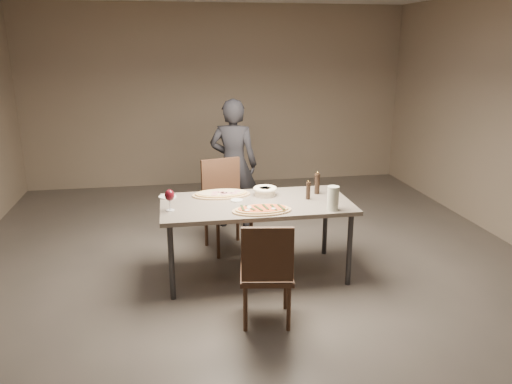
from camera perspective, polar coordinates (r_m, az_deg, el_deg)
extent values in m
plane|color=#544E48|center=(5.03, 0.00, -9.33)|extent=(7.00, 7.00, 0.00)
plane|color=gray|center=(8.03, -4.42, 10.82)|extent=(6.00, 0.00, 6.00)
plane|color=gray|center=(1.47, 25.82, -17.97)|extent=(6.00, 0.00, 6.00)
cube|color=slate|center=(4.75, 0.00, -1.39)|extent=(1.80, 0.90, 0.04)
cylinder|color=#333335|center=(4.48, -9.64, -7.94)|extent=(0.05, 0.05, 0.71)
cylinder|color=#333335|center=(4.76, 10.63, -6.49)|extent=(0.05, 0.05, 0.71)
cylinder|color=#333335|center=(5.16, -9.75, -4.57)|extent=(0.05, 0.05, 0.71)
cylinder|color=#333335|center=(5.41, 7.91, -3.50)|extent=(0.05, 0.05, 0.71)
ellipsoid|color=white|center=(4.40, -1.00, -2.05)|extent=(0.05, 0.05, 0.01)
ellipsoid|color=white|center=(4.50, -0.81, -1.63)|extent=(0.05, 0.05, 0.01)
ellipsoid|color=white|center=(4.46, -0.77, -1.79)|extent=(0.05, 0.05, 0.01)
ellipsoid|color=white|center=(4.45, 2.02, -1.86)|extent=(0.05, 0.05, 0.01)
cube|color=#203215|center=(4.47, -1.56, -1.82)|extent=(0.02, 0.15, 0.01)
cube|color=#203215|center=(4.46, -0.65, -1.83)|extent=(0.07, 0.15, 0.01)
cube|color=#203215|center=(4.46, 0.28, -1.85)|extent=(0.06, 0.15, 0.01)
cube|color=#203215|center=(4.49, 1.09, -1.70)|extent=(0.04, 0.16, 0.01)
cube|color=#203215|center=(4.48, 2.03, -1.76)|extent=(0.03, 0.16, 0.01)
cube|color=#203215|center=(4.49, 2.90, -1.72)|extent=(0.04, 0.16, 0.01)
cylinder|color=pink|center=(4.88, -4.78, -0.27)|extent=(0.07, 0.07, 0.00)
cylinder|color=pink|center=(4.98, -2.15, 0.10)|extent=(0.07, 0.07, 0.00)
cylinder|color=pink|center=(4.93, -3.12, -0.09)|extent=(0.07, 0.07, 0.00)
cylinder|color=pink|center=(4.96, -4.01, 0.00)|extent=(0.07, 0.07, 0.00)
cylinder|color=pink|center=(4.91, -2.55, -0.14)|extent=(0.07, 0.07, 0.00)
cylinder|color=pink|center=(4.96, -4.67, -0.01)|extent=(0.07, 0.07, 0.00)
cylinder|color=pink|center=(4.93, -3.71, -0.08)|extent=(0.07, 0.07, 0.00)
cylinder|color=pink|center=(4.89, -3.75, -0.23)|extent=(0.07, 0.07, 0.00)
cylinder|color=#FDEECD|center=(4.95, 1.05, 0.06)|extent=(0.20, 0.20, 0.08)
torus|color=#FDEECD|center=(4.94, 1.05, 0.37)|extent=(0.24, 0.24, 0.04)
cube|color=#AC7946|center=(4.95, 1.36, 0.26)|extent=(0.07, 0.07, 0.04)
cube|color=#AC7946|center=(4.97, 1.09, 0.33)|extent=(0.05, 0.06, 0.04)
cube|color=#AC7946|center=(4.96, 0.76, 0.28)|extent=(0.07, 0.07, 0.04)
cube|color=#AC7946|center=(4.93, 0.83, 0.18)|extent=(0.08, 0.08, 0.04)
cube|color=#AC7946|center=(4.92, 1.21, 0.16)|extent=(0.08, 0.08, 0.04)
cylinder|color=white|center=(4.78, -2.21, -0.96)|extent=(0.12, 0.12, 0.01)
cylinder|color=gold|center=(4.78, -2.21, -0.93)|extent=(0.08, 0.08, 0.00)
cylinder|color=black|center=(5.03, 7.00, 0.83)|extent=(0.05, 0.05, 0.19)
cylinder|color=black|center=(5.00, 7.04, 1.97)|extent=(0.06, 0.06, 0.02)
sphere|color=gold|center=(4.99, 7.05, 2.21)|extent=(0.02, 0.02, 0.02)
cylinder|color=black|center=(4.84, 5.98, 0.05)|extent=(0.04, 0.04, 0.15)
cylinder|color=black|center=(4.82, 6.01, 1.01)|extent=(0.05, 0.05, 0.02)
sphere|color=gold|center=(4.82, 6.01, 1.21)|extent=(0.02, 0.02, 0.02)
cylinder|color=silver|center=(4.55, 8.79, -0.70)|extent=(0.11, 0.11, 0.22)
cylinder|color=silver|center=(4.57, -9.76, -2.06)|extent=(0.08, 0.08, 0.01)
cylinder|color=silver|center=(4.56, -9.79, -1.46)|extent=(0.01, 0.01, 0.09)
ellipsoid|color=#490A13|center=(4.53, -9.85, -0.37)|extent=(0.09, 0.09, 0.11)
cylinder|color=white|center=(4.97, -10.08, -0.52)|extent=(0.17, 0.17, 0.01)
cube|color=#3D2719|center=(4.08, 1.20, -9.38)|extent=(0.48, 0.48, 0.04)
cylinder|color=#3D2719|center=(4.03, -1.23, -13.20)|extent=(0.03, 0.03, 0.39)
cylinder|color=#3D2719|center=(4.04, 3.76, -13.14)|extent=(0.03, 0.03, 0.39)
cylinder|color=#3D2719|center=(4.33, -1.20, -10.95)|extent=(0.03, 0.03, 0.39)
cylinder|color=#3D2719|center=(4.34, 3.40, -10.90)|extent=(0.03, 0.03, 0.39)
cube|color=#3D2719|center=(3.80, 1.32, -7.15)|extent=(0.40, 0.10, 0.44)
cube|color=#3D2719|center=(5.45, -3.21, -2.07)|extent=(0.57, 0.57, 0.04)
cylinder|color=#3D2719|center=(5.76, -2.11, -3.52)|extent=(0.04, 0.04, 0.44)
cylinder|color=#3D2719|center=(5.64, -5.70, -4.06)|extent=(0.04, 0.04, 0.44)
cylinder|color=#3D2719|center=(5.44, -0.55, -4.77)|extent=(0.04, 0.04, 0.44)
cylinder|color=#3D2719|center=(5.30, -4.33, -5.39)|extent=(0.04, 0.04, 0.44)
cube|color=#3D2719|center=(5.56, -4.07, 1.37)|extent=(0.44, 0.15, 0.49)
imported|color=black|center=(6.08, -2.59, 3.20)|extent=(0.67, 0.55, 1.59)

